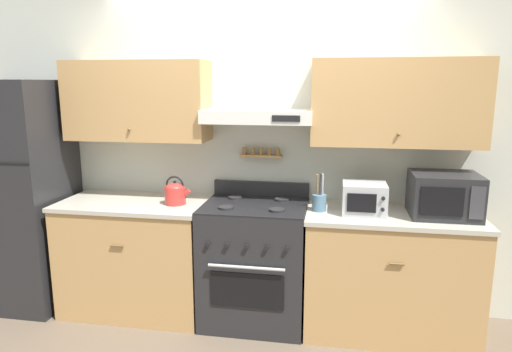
{
  "coord_description": "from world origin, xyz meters",
  "views": [
    {
      "loc": [
        0.58,
        -2.94,
        1.83
      ],
      "look_at": [
        0.02,
        0.27,
        1.16
      ],
      "focal_mm": 32.0,
      "sensor_mm": 36.0,
      "label": 1
    }
  ],
  "objects_px": {
    "stove_range": "(255,262)",
    "microwave": "(444,195)",
    "refrigerator": "(22,195)",
    "utensil_crock": "(319,201)",
    "toaster_oven": "(364,198)",
    "tea_kettle": "(175,193)"
  },
  "relations": [
    {
      "from": "tea_kettle",
      "to": "refrigerator",
      "type": "bearing_deg",
      "value": 179.73
    },
    {
      "from": "refrigerator",
      "to": "microwave",
      "type": "distance_m",
      "value": 3.29
    },
    {
      "from": "stove_range",
      "to": "microwave",
      "type": "relative_size",
      "value": 2.3
    },
    {
      "from": "utensil_crock",
      "to": "tea_kettle",
      "type": "bearing_deg",
      "value": -180.0
    },
    {
      "from": "tea_kettle",
      "to": "utensil_crock",
      "type": "bearing_deg",
      "value": 0.0
    },
    {
      "from": "stove_range",
      "to": "tea_kettle",
      "type": "distance_m",
      "value": 0.82
    },
    {
      "from": "refrigerator",
      "to": "toaster_oven",
      "type": "relative_size",
      "value": 6.04
    },
    {
      "from": "stove_range",
      "to": "microwave",
      "type": "bearing_deg",
      "value": -0.22
    },
    {
      "from": "utensil_crock",
      "to": "toaster_oven",
      "type": "relative_size",
      "value": 0.9
    },
    {
      "from": "refrigerator",
      "to": "microwave",
      "type": "bearing_deg",
      "value": 0.2
    },
    {
      "from": "microwave",
      "to": "stove_range",
      "type": "bearing_deg",
      "value": 179.78
    },
    {
      "from": "microwave",
      "to": "toaster_oven",
      "type": "bearing_deg",
      "value": -177.94
    },
    {
      "from": "refrigerator",
      "to": "utensil_crock",
      "type": "xyz_separation_m",
      "value": [
        2.43,
        -0.01,
        0.06
      ]
    },
    {
      "from": "utensil_crock",
      "to": "toaster_oven",
      "type": "distance_m",
      "value": 0.32
    },
    {
      "from": "refrigerator",
      "to": "microwave",
      "type": "relative_size",
      "value": 4.07
    },
    {
      "from": "microwave",
      "to": "toaster_oven",
      "type": "xyz_separation_m",
      "value": [
        -0.54,
        -0.02,
        -0.04
      ]
    },
    {
      "from": "refrigerator",
      "to": "utensil_crock",
      "type": "bearing_deg",
      "value": -0.15
    },
    {
      "from": "toaster_oven",
      "to": "stove_range",
      "type": "bearing_deg",
      "value": 178.22
    },
    {
      "from": "refrigerator",
      "to": "toaster_oven",
      "type": "height_order",
      "value": "refrigerator"
    },
    {
      "from": "toaster_oven",
      "to": "microwave",
      "type": "bearing_deg",
      "value": 2.06
    },
    {
      "from": "utensil_crock",
      "to": "refrigerator",
      "type": "bearing_deg",
      "value": 179.85
    },
    {
      "from": "tea_kettle",
      "to": "utensil_crock",
      "type": "height_order",
      "value": "utensil_crock"
    }
  ]
}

